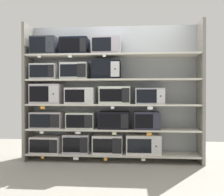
{
  "coord_description": "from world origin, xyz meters",
  "views": [
    {
      "loc": [
        0.36,
        -4.35,
        1.11
      ],
      "look_at": [
        0.0,
        0.0,
        1.07
      ],
      "focal_mm": 41.09,
      "sensor_mm": 36.0,
      "label": 1
    }
  ],
  "objects_px": {
    "microwave_7": "(147,120)",
    "microwave_14": "(106,70)",
    "microwave_6": "(114,120)",
    "microwave_11": "(150,96)",
    "microwave_1": "(77,143)",
    "microwave_4": "(48,120)",
    "microwave_10": "(115,95)",
    "microwave_12": "(45,72)",
    "microwave_0": "(47,144)",
    "microwave_2": "(108,144)",
    "microwave_13": "(75,71)",
    "microwave_8": "(47,94)",
    "microwave_15": "(45,47)",
    "microwave_9": "(81,96)",
    "microwave_16": "(75,47)",
    "microwave_3": "(143,144)",
    "microwave_5": "(81,120)",
    "microwave_17": "(107,46)"
  },
  "relations": [
    {
      "from": "microwave_7",
      "to": "microwave_14",
      "type": "xyz_separation_m",
      "value": [
        -0.68,
        0.0,
        0.85
      ]
    },
    {
      "from": "microwave_6",
      "to": "microwave_11",
      "type": "relative_size",
      "value": 1.05
    },
    {
      "from": "microwave_1",
      "to": "microwave_14",
      "type": "relative_size",
      "value": 0.92
    },
    {
      "from": "microwave_4",
      "to": "microwave_7",
      "type": "height_order",
      "value": "microwave_7"
    },
    {
      "from": "microwave_4",
      "to": "microwave_7",
      "type": "xyz_separation_m",
      "value": [
        1.71,
        0.0,
        0.01
      ]
    },
    {
      "from": "microwave_1",
      "to": "microwave_10",
      "type": "bearing_deg",
      "value": 0.02
    },
    {
      "from": "microwave_4",
      "to": "microwave_12",
      "type": "xyz_separation_m",
      "value": [
        -0.05,
        -0.0,
        0.83
      ]
    },
    {
      "from": "microwave_0",
      "to": "microwave_14",
      "type": "height_order",
      "value": "microwave_14"
    },
    {
      "from": "microwave_12",
      "to": "microwave_2",
      "type": "bearing_deg",
      "value": 0.02
    },
    {
      "from": "microwave_4",
      "to": "microwave_10",
      "type": "bearing_deg",
      "value": 0.02
    },
    {
      "from": "microwave_4",
      "to": "microwave_10",
      "type": "height_order",
      "value": "microwave_10"
    },
    {
      "from": "microwave_13",
      "to": "microwave_8",
      "type": "bearing_deg",
      "value": -179.99
    },
    {
      "from": "microwave_15",
      "to": "microwave_14",
      "type": "bearing_deg",
      "value": 0.02
    },
    {
      "from": "microwave_10",
      "to": "microwave_11",
      "type": "bearing_deg",
      "value": -0.05
    },
    {
      "from": "microwave_9",
      "to": "microwave_16",
      "type": "xyz_separation_m",
      "value": [
        -0.11,
        0.0,
        0.85
      ]
    },
    {
      "from": "microwave_8",
      "to": "microwave_6",
      "type": "bearing_deg",
      "value": 0.01
    },
    {
      "from": "microwave_14",
      "to": "microwave_16",
      "type": "xyz_separation_m",
      "value": [
        -0.55,
        -0.0,
        0.41
      ]
    },
    {
      "from": "microwave_10",
      "to": "microwave_11",
      "type": "height_order",
      "value": "microwave_10"
    },
    {
      "from": "microwave_11",
      "to": "microwave_7",
      "type": "bearing_deg",
      "value": 179.73
    },
    {
      "from": "microwave_11",
      "to": "microwave_15",
      "type": "xyz_separation_m",
      "value": [
        -1.81,
        0.0,
        0.86
      ]
    },
    {
      "from": "microwave_3",
      "to": "microwave_13",
      "type": "xyz_separation_m",
      "value": [
        -1.17,
        -0.0,
        1.24
      ]
    },
    {
      "from": "microwave_4",
      "to": "microwave_16",
      "type": "bearing_deg",
      "value": 0.03
    },
    {
      "from": "microwave_8",
      "to": "microwave_16",
      "type": "distance_m",
      "value": 0.95
    },
    {
      "from": "microwave_0",
      "to": "microwave_7",
      "type": "height_order",
      "value": "microwave_7"
    },
    {
      "from": "microwave_5",
      "to": "microwave_8",
      "type": "relative_size",
      "value": 0.9
    },
    {
      "from": "microwave_4",
      "to": "microwave_0",
      "type": "bearing_deg",
      "value": -179.89
    },
    {
      "from": "microwave_0",
      "to": "microwave_6",
      "type": "bearing_deg",
      "value": 0.02
    },
    {
      "from": "microwave_3",
      "to": "microwave_6",
      "type": "relative_size",
      "value": 1.14
    },
    {
      "from": "microwave_1",
      "to": "microwave_3",
      "type": "bearing_deg",
      "value": 0.01
    },
    {
      "from": "microwave_1",
      "to": "microwave_15",
      "type": "distance_m",
      "value": 1.77
    },
    {
      "from": "microwave_10",
      "to": "microwave_9",
      "type": "bearing_deg",
      "value": -179.98
    },
    {
      "from": "microwave_6",
      "to": "microwave_10",
      "type": "height_order",
      "value": "microwave_10"
    },
    {
      "from": "microwave_13",
      "to": "microwave_17",
      "type": "bearing_deg",
      "value": -0.01
    },
    {
      "from": "microwave_2",
      "to": "microwave_6",
      "type": "bearing_deg",
      "value": 0.05
    },
    {
      "from": "microwave_2",
      "to": "microwave_5",
      "type": "xyz_separation_m",
      "value": [
        -0.46,
        -0.0,
        0.4
      ]
    },
    {
      "from": "microwave_14",
      "to": "microwave_5",
      "type": "bearing_deg",
      "value": -179.95
    },
    {
      "from": "microwave_14",
      "to": "microwave_17",
      "type": "bearing_deg",
      "value": -5.29
    },
    {
      "from": "microwave_2",
      "to": "microwave_11",
      "type": "relative_size",
      "value": 1.05
    },
    {
      "from": "microwave_12",
      "to": "microwave_16",
      "type": "bearing_deg",
      "value": 0.03
    },
    {
      "from": "microwave_2",
      "to": "microwave_13",
      "type": "relative_size",
      "value": 1.1
    },
    {
      "from": "microwave_15",
      "to": "microwave_17",
      "type": "height_order",
      "value": "microwave_15"
    },
    {
      "from": "microwave_7",
      "to": "microwave_9",
      "type": "xyz_separation_m",
      "value": [
        -1.13,
        0.0,
        0.41
      ]
    },
    {
      "from": "microwave_0",
      "to": "microwave_10",
      "type": "bearing_deg",
      "value": 0.02
    },
    {
      "from": "microwave_4",
      "to": "microwave_9",
      "type": "height_order",
      "value": "microwave_9"
    },
    {
      "from": "microwave_0",
      "to": "microwave_1",
      "type": "bearing_deg",
      "value": 0.02
    },
    {
      "from": "microwave_11",
      "to": "microwave_2",
      "type": "bearing_deg",
      "value": 179.97
    },
    {
      "from": "microwave_8",
      "to": "microwave_14",
      "type": "bearing_deg",
      "value": 0.01
    },
    {
      "from": "microwave_1",
      "to": "microwave_9",
      "type": "xyz_separation_m",
      "value": [
        0.07,
        0.0,
        0.82
      ]
    },
    {
      "from": "microwave_11",
      "to": "microwave_17",
      "type": "distance_m",
      "value": 1.12
    },
    {
      "from": "microwave_2",
      "to": "microwave_13",
      "type": "height_order",
      "value": "microwave_13"
    }
  ]
}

